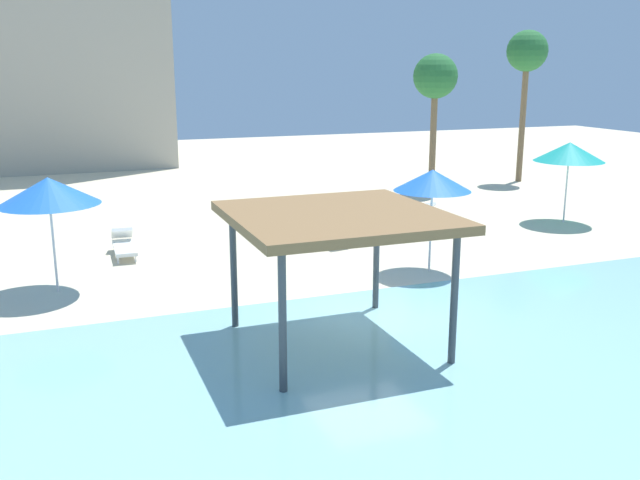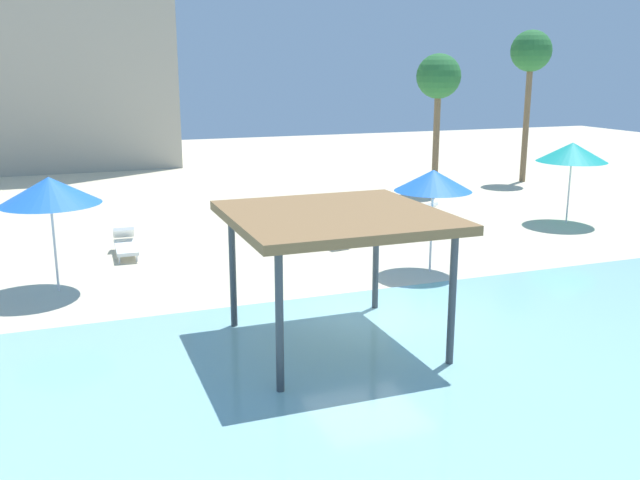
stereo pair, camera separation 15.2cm
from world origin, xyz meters
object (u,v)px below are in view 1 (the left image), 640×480
beach_umbrella_blue_0 (432,180)px  lounge_chair_1 (436,216)px  palm_tree_0 (435,79)px  beach_umbrella_blue_3 (49,191)px  lounge_chair_0 (324,233)px  lounge_chair_2 (124,244)px  palm_tree_1 (527,55)px  beach_umbrella_teal_2 (569,152)px  shade_pavilion (337,221)px

beach_umbrella_blue_0 → lounge_chair_1: 6.14m
palm_tree_0 → beach_umbrella_blue_3: bearing=-149.9°
lounge_chair_0 → lounge_chair_1: bearing=92.3°
lounge_chair_2 → palm_tree_1: bearing=112.2°
lounge_chair_0 → beach_umbrella_teal_2: bearing=79.2°
shade_pavilion → palm_tree_1: bearing=44.6°
shade_pavilion → lounge_chair_1: shade_pavilion is taller
beach_umbrella_teal_2 → palm_tree_0: size_ratio=0.48×
palm_tree_1 → lounge_chair_0: bearing=-148.9°
shade_pavilion → palm_tree_1: size_ratio=0.57×
beach_umbrella_blue_3 → palm_tree_0: (15.72, 9.11, 2.35)m
lounge_chair_0 → lounge_chair_2: 6.08m
beach_umbrella_blue_0 → lounge_chair_2: beach_umbrella_blue_0 is taller
beach_umbrella_blue_3 → lounge_chair_2: size_ratio=1.49×
shade_pavilion → beach_umbrella_blue_0: (4.33, 3.89, -0.04)m
shade_pavilion → palm_tree_0: palm_tree_0 is taller
lounge_chair_1 → lounge_chair_2: bearing=-101.2°
beach_umbrella_teal_2 → palm_tree_1: 9.86m
shade_pavilion → beach_umbrella_blue_0: beach_umbrella_blue_0 is taller
beach_umbrella_teal_2 → palm_tree_1: size_ratio=0.40×
shade_pavilion → beach_umbrella_blue_0: bearing=42.0°
shade_pavilion → beach_umbrella_teal_2: beach_umbrella_teal_2 is taller
lounge_chair_2 → palm_tree_0: palm_tree_0 is taller
shade_pavilion → lounge_chair_2: size_ratio=2.09×
beach_umbrella_teal_2 → palm_tree_1: palm_tree_1 is taller
shade_pavilion → beach_umbrella_teal_2: bearing=32.5°
lounge_chair_1 → lounge_chair_2: same height
shade_pavilion → palm_tree_0: (10.59, 14.72, 2.34)m
lounge_chair_1 → palm_tree_1: palm_tree_1 is taller
lounge_chair_2 → palm_tree_0: size_ratio=0.32×
lounge_chair_0 → lounge_chair_2: same height
beach_umbrella_blue_3 → lounge_chair_1: bearing=14.2°
lounge_chair_2 → beach_umbrella_blue_3: bearing=-31.3°
shade_pavilion → lounge_chair_2: 9.42m
beach_umbrella_blue_0 → beach_umbrella_blue_3: (-9.46, 1.72, 0.03)m
lounge_chair_2 → palm_tree_1: (19.29, 7.27, 5.58)m
lounge_chair_0 → palm_tree_1: palm_tree_1 is taller
shade_pavilion → palm_tree_1: (16.05, 15.83, 3.38)m
lounge_chair_0 → palm_tree_0: size_ratio=0.33×
lounge_chair_1 → palm_tree_0: size_ratio=0.33×
beach_umbrella_teal_2 → beach_umbrella_blue_3: bearing=-173.4°
beach_umbrella_teal_2 → lounge_chair_2: bearing=176.2°
beach_umbrella_teal_2 → palm_tree_0: bearing=100.3°
lounge_chair_0 → lounge_chair_1: same height
lounge_chair_2 → palm_tree_0: 15.80m
palm_tree_0 → lounge_chair_1: bearing=-118.4°
lounge_chair_1 → lounge_chair_2: (-10.60, -0.20, 0.00)m
lounge_chair_2 → lounge_chair_0: bearing=84.8°
beach_umbrella_blue_3 → lounge_chair_0: (7.94, 2.24, -2.19)m
beach_umbrella_blue_3 → palm_tree_0: palm_tree_0 is taller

